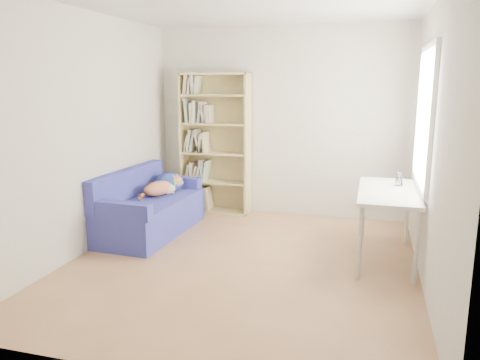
% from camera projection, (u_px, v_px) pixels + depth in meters
% --- Properties ---
extents(ground, '(4.00, 4.00, 0.00)m').
position_uv_depth(ground, '(242.00, 263.00, 4.86)').
color(ground, '#966944').
rests_on(ground, ground).
extents(room_shell, '(3.54, 4.04, 2.62)m').
position_uv_depth(room_shell, '(253.00, 104.00, 4.54)').
color(room_shell, silver).
rests_on(room_shell, ground).
extents(sofa, '(0.83, 1.63, 0.79)m').
position_uv_depth(sofa, '(150.00, 208.00, 5.82)').
color(sofa, navy).
rests_on(sofa, ground).
extents(bookshelf, '(0.99, 0.31, 1.97)m').
position_uv_depth(bookshelf, '(215.00, 149.00, 6.64)').
color(bookshelf, tan).
rests_on(bookshelf, ground).
extents(desk, '(0.60, 1.31, 0.75)m').
position_uv_depth(desk, '(388.00, 196.00, 4.85)').
color(desk, white).
rests_on(desk, ground).
extents(pen_cup, '(0.08, 0.08, 0.15)m').
position_uv_depth(pen_cup, '(399.00, 180.00, 5.04)').
color(pen_cup, white).
rests_on(pen_cup, desk).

